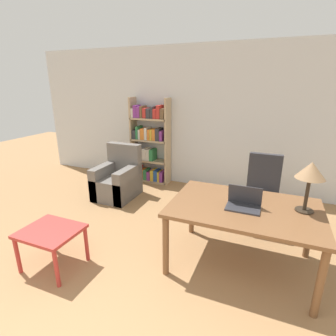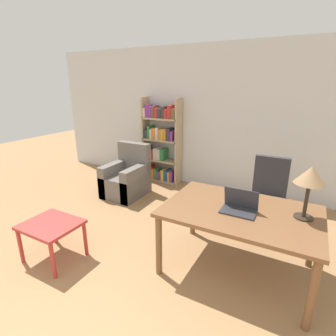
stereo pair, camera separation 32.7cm
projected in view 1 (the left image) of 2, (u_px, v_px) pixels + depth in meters
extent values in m
cube|color=silver|center=(216.00, 120.00, 4.94)|extent=(8.00, 0.06, 2.70)
cube|color=brown|center=(244.00, 208.00, 2.82)|extent=(1.57, 1.05, 0.04)
cylinder|color=brown|center=(166.00, 246.00, 2.80)|extent=(0.07, 0.07, 0.71)
cylinder|color=brown|center=(320.00, 284.00, 2.27)|extent=(0.07, 0.07, 0.71)
cylinder|color=brown|center=(192.00, 209.00, 3.61)|extent=(0.07, 0.07, 0.71)
cylinder|color=brown|center=(310.00, 231.00, 3.08)|extent=(0.07, 0.07, 0.71)
cube|color=#2D2D33|center=(243.00, 208.00, 2.75)|extent=(0.35, 0.22, 0.02)
cube|color=#2D2D33|center=(245.00, 195.00, 2.79)|extent=(0.35, 0.06, 0.22)
cube|color=white|center=(245.00, 195.00, 2.79)|extent=(0.31, 0.05, 0.19)
cylinder|color=#2D2319|center=(304.00, 210.00, 2.71)|extent=(0.18, 0.18, 0.01)
cylinder|color=#2D2319|center=(307.00, 194.00, 2.65)|extent=(0.04, 0.04, 0.35)
cone|color=#93704C|center=(311.00, 170.00, 2.57)|extent=(0.28, 0.28, 0.17)
cylinder|color=black|center=(258.00, 226.00, 3.83)|extent=(0.54, 0.54, 0.04)
cylinder|color=#262626|center=(259.00, 214.00, 3.77)|extent=(0.06, 0.06, 0.35)
cube|color=#2D2D33|center=(261.00, 200.00, 3.70)|extent=(0.48, 0.48, 0.10)
cube|color=#2D2D33|center=(264.00, 173.00, 3.77)|extent=(0.45, 0.08, 0.57)
cube|color=#B2332D|center=(50.00, 231.00, 2.88)|extent=(0.62, 0.53, 0.04)
cylinder|color=#B2332D|center=(18.00, 256.00, 2.85)|extent=(0.04, 0.04, 0.44)
cylinder|color=#B2332D|center=(56.00, 269.00, 2.65)|extent=(0.04, 0.04, 0.44)
cylinder|color=#B2332D|center=(50.00, 234.00, 3.26)|extent=(0.04, 0.04, 0.44)
cylinder|color=#B2332D|center=(86.00, 244.00, 3.06)|extent=(0.04, 0.04, 0.44)
cube|color=#66605B|center=(117.00, 187.00, 4.80)|extent=(0.66, 0.77, 0.40)
cube|color=#66605B|center=(124.00, 158.00, 4.93)|extent=(0.66, 0.16, 0.55)
cube|color=#66605B|center=(105.00, 180.00, 4.87)|extent=(0.16, 0.77, 0.59)
cube|color=#66605B|center=(128.00, 184.00, 4.69)|extent=(0.16, 0.77, 0.59)
cube|color=tan|center=(134.00, 140.00, 5.54)|extent=(0.04, 0.28, 1.74)
cube|color=tan|center=(168.00, 143.00, 5.25)|extent=(0.04, 0.28, 1.74)
cube|color=tan|center=(151.00, 180.00, 5.66)|extent=(0.78, 0.28, 0.04)
cube|color=orange|center=(137.00, 173.00, 5.75)|extent=(0.07, 0.24, 0.20)
cube|color=#B72D28|center=(140.00, 172.00, 5.71)|extent=(0.05, 0.24, 0.26)
cube|color=orange|center=(142.00, 173.00, 5.71)|extent=(0.04, 0.24, 0.20)
cube|color=orange|center=(144.00, 173.00, 5.68)|extent=(0.06, 0.24, 0.21)
cube|color=#2D7F47|center=(147.00, 174.00, 5.66)|extent=(0.07, 0.24, 0.21)
cube|color=#7F338C|center=(150.00, 175.00, 5.63)|extent=(0.07, 0.24, 0.19)
cube|color=gold|center=(154.00, 174.00, 5.59)|extent=(0.07, 0.24, 0.23)
cube|color=#234C99|center=(157.00, 175.00, 5.56)|extent=(0.08, 0.24, 0.23)
cube|color=gold|center=(160.00, 176.00, 5.54)|extent=(0.04, 0.24, 0.21)
cube|color=#7F338C|center=(163.00, 176.00, 5.52)|extent=(0.06, 0.24, 0.22)
cube|color=tan|center=(151.00, 160.00, 5.53)|extent=(0.78, 0.28, 0.04)
cube|color=#333338|center=(136.00, 152.00, 5.60)|extent=(0.07, 0.24, 0.26)
cube|color=brown|center=(140.00, 154.00, 5.59)|extent=(0.07, 0.24, 0.19)
cube|color=#B72D28|center=(143.00, 154.00, 5.56)|extent=(0.07, 0.24, 0.20)
cube|color=silver|center=(146.00, 154.00, 5.52)|extent=(0.09, 0.24, 0.24)
cube|color=silver|center=(150.00, 154.00, 5.49)|extent=(0.07, 0.24, 0.23)
cube|color=#2D7F47|center=(153.00, 155.00, 5.46)|extent=(0.08, 0.24, 0.23)
cube|color=tan|center=(150.00, 140.00, 5.39)|extent=(0.78, 0.28, 0.04)
cube|color=#333338|center=(136.00, 134.00, 5.48)|extent=(0.09, 0.24, 0.18)
cube|color=#2D7F47|center=(139.00, 132.00, 5.44)|extent=(0.05, 0.24, 0.26)
cube|color=silver|center=(141.00, 134.00, 5.43)|extent=(0.04, 0.24, 0.20)
cube|color=orange|center=(144.00, 133.00, 5.40)|extent=(0.09, 0.24, 0.23)
cube|color=silver|center=(148.00, 133.00, 5.37)|extent=(0.06, 0.24, 0.24)
cube|color=orange|center=(151.00, 134.00, 5.35)|extent=(0.05, 0.24, 0.21)
cube|color=gold|center=(153.00, 134.00, 5.33)|extent=(0.05, 0.24, 0.22)
cube|color=orange|center=(156.00, 134.00, 5.30)|extent=(0.06, 0.24, 0.22)
cube|color=#333338|center=(159.00, 134.00, 5.27)|extent=(0.08, 0.24, 0.24)
cube|color=#7F338C|center=(163.00, 136.00, 5.25)|extent=(0.06, 0.24, 0.20)
cube|color=tan|center=(150.00, 119.00, 5.26)|extent=(0.78, 0.28, 0.04)
cube|color=silver|center=(134.00, 113.00, 5.35)|extent=(0.05, 0.24, 0.18)
cube|color=#7F338C|center=(137.00, 111.00, 5.32)|extent=(0.07, 0.24, 0.24)
cube|color=#7F338C|center=(140.00, 112.00, 5.29)|extent=(0.07, 0.24, 0.22)
cube|color=brown|center=(143.00, 112.00, 5.27)|extent=(0.05, 0.24, 0.23)
cube|color=#B72D28|center=(146.00, 113.00, 5.25)|extent=(0.07, 0.24, 0.19)
cube|color=#333338|center=(150.00, 113.00, 5.22)|extent=(0.08, 0.24, 0.19)
cube|color=#333338|center=(154.00, 112.00, 5.18)|extent=(0.06, 0.24, 0.23)
cube|color=#B72D28|center=(157.00, 114.00, 5.17)|extent=(0.07, 0.24, 0.18)
cube|color=#B72D28|center=(160.00, 112.00, 5.13)|extent=(0.07, 0.24, 0.26)
cube|color=brown|center=(164.00, 114.00, 5.11)|extent=(0.08, 0.24, 0.20)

